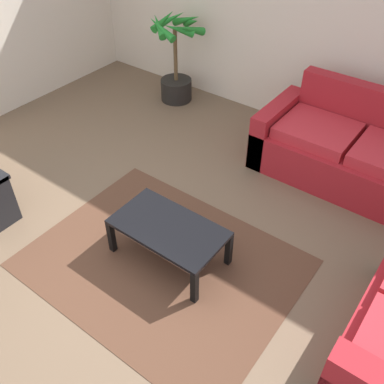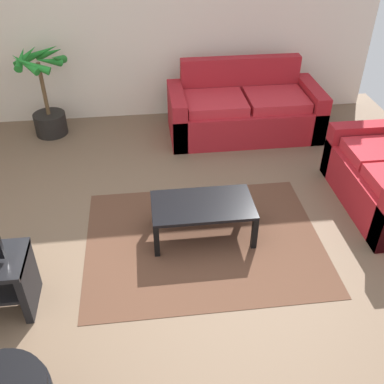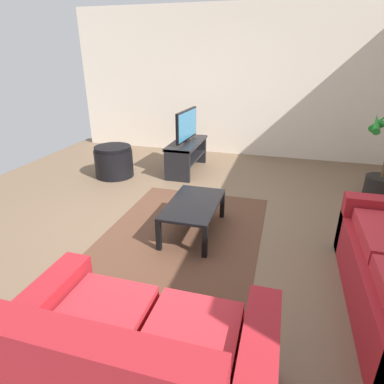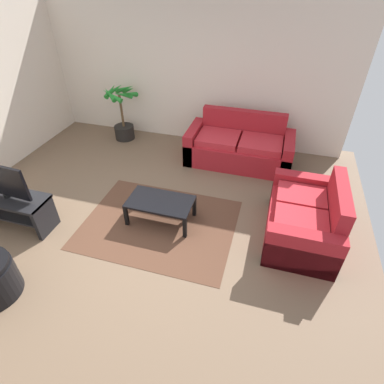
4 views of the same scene
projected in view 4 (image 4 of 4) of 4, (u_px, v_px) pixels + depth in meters
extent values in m
plane|color=brown|center=(136.00, 229.00, 4.47)|extent=(6.60, 6.60, 0.00)
cube|color=beige|center=(194.00, 74.00, 5.94)|extent=(6.00, 0.06, 2.70)
cube|color=maroon|center=(238.00, 153.00, 5.81)|extent=(1.93, 0.90, 0.42)
cube|color=maroon|center=(244.00, 122.00, 5.82)|extent=(1.57, 0.16, 0.48)
cube|color=maroon|center=(194.00, 142.00, 5.94)|extent=(0.18, 0.90, 0.62)
cube|color=maroon|center=(287.00, 155.00, 5.55)|extent=(0.18, 0.90, 0.62)
cube|color=#B8272F|center=(218.00, 138.00, 5.69)|extent=(0.75, 0.66, 0.12)
cube|color=#B8272F|center=(261.00, 144.00, 5.52)|extent=(0.75, 0.66, 0.12)
cube|color=maroon|center=(301.00, 224.00, 4.25)|extent=(0.90, 1.42, 0.42)
cube|color=maroon|center=(338.00, 204.00, 3.89)|extent=(0.16, 1.06, 0.48)
cube|color=maroon|center=(302.00, 252.00, 3.72)|extent=(0.90, 0.18, 0.62)
cube|color=maroon|center=(302.00, 192.00, 4.66)|extent=(0.90, 0.18, 0.62)
cube|color=#B8272F|center=(301.00, 222.00, 3.90)|extent=(0.66, 0.49, 0.12)
cube|color=#B8272F|center=(301.00, 197.00, 4.30)|extent=(0.66, 0.49, 0.12)
cube|color=black|center=(9.00, 198.00, 4.27)|extent=(1.10, 0.45, 0.04)
cube|color=black|center=(15.00, 212.00, 4.42)|extent=(1.02, 0.39, 0.03)
cube|color=black|center=(45.00, 217.00, 4.29)|extent=(0.06, 0.41, 0.51)
cube|color=black|center=(0.00, 180.00, 4.08)|extent=(0.86, 0.09, 0.48)
cube|color=teal|center=(2.00, 179.00, 4.10)|extent=(0.81, 0.06, 0.43)
cylinder|color=black|center=(7.00, 195.00, 4.24)|extent=(0.10, 0.10, 0.04)
cube|color=black|center=(160.00, 202.00, 4.42)|extent=(0.94, 0.53, 0.03)
cube|color=black|center=(126.00, 216.00, 4.45)|extent=(0.05, 0.05, 0.33)
cube|color=black|center=(185.00, 228.00, 4.25)|extent=(0.05, 0.05, 0.33)
cube|color=black|center=(140.00, 196.00, 4.81)|extent=(0.05, 0.05, 0.33)
cube|color=black|center=(194.00, 207.00, 4.62)|extent=(0.05, 0.05, 0.33)
cube|color=#513323|center=(159.00, 224.00, 4.55)|extent=(2.20, 1.70, 0.01)
cylinder|color=black|center=(125.00, 132.00, 6.64)|extent=(0.41, 0.41, 0.28)
cylinder|color=brown|center=(122.00, 111.00, 6.35)|extent=(0.05, 0.05, 0.68)
cone|color=#218029|center=(130.00, 94.00, 6.04)|extent=(0.16, 0.51, 0.27)
cone|color=#218029|center=(129.00, 90.00, 6.23)|extent=(0.43, 0.34, 0.25)
cone|color=#218029|center=(125.00, 89.00, 6.28)|extent=(0.45, 0.14, 0.25)
cone|color=#218029|center=(115.00, 90.00, 6.23)|extent=(0.31, 0.36, 0.23)
cone|color=#218029|center=(111.00, 91.00, 6.17)|extent=(0.13, 0.40, 0.23)
cone|color=#218029|center=(110.00, 94.00, 6.02)|extent=(0.39, 0.32, 0.24)
cone|color=#218029|center=(112.00, 96.00, 5.96)|extent=(0.45, 0.16, 0.25)
cone|color=#218029|center=(123.00, 95.00, 5.99)|extent=(0.32, 0.37, 0.23)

